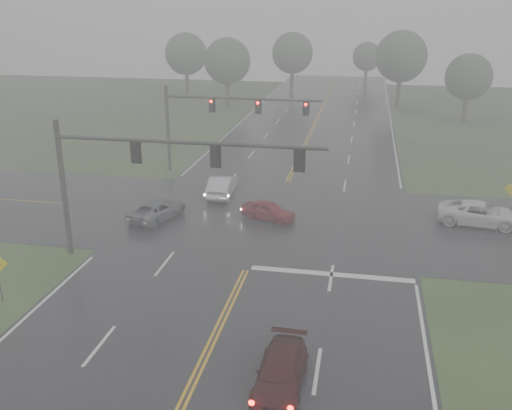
% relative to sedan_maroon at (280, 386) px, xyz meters
% --- Properties ---
extents(main_road, '(18.00, 160.00, 0.02)m').
position_rel_sedan_maroon_xyz_m(main_road, '(-3.25, 15.18, 0.00)').
color(main_road, black).
rests_on(main_road, ground).
extents(cross_street, '(120.00, 14.00, 0.02)m').
position_rel_sedan_maroon_xyz_m(cross_street, '(-3.25, 17.18, 0.00)').
color(cross_street, black).
rests_on(cross_street, ground).
extents(stop_bar, '(8.50, 0.50, 0.01)m').
position_rel_sedan_maroon_xyz_m(stop_bar, '(1.25, 9.58, 0.00)').
color(stop_bar, silver).
rests_on(stop_bar, ground).
extents(sedan_maroon, '(1.79, 4.23, 1.22)m').
position_rel_sedan_maroon_xyz_m(sedan_maroon, '(0.00, 0.00, 0.00)').
color(sedan_maroon, black).
rests_on(sedan_maroon, ground).
extents(sedan_red, '(3.85, 2.52, 1.22)m').
position_rel_sedan_maroon_xyz_m(sedan_red, '(-3.35, 16.88, 0.00)').
color(sedan_red, maroon).
rests_on(sedan_red, ground).
extents(sedan_silver, '(1.89, 4.65, 1.50)m').
position_rel_sedan_maroon_xyz_m(sedan_silver, '(-7.51, 21.04, 0.00)').
color(sedan_silver, silver).
rests_on(sedan_silver, ground).
extents(car_grey, '(3.28, 4.84, 1.23)m').
position_rel_sedan_maroon_xyz_m(car_grey, '(-10.47, 15.61, 0.00)').
color(car_grey, '#55575C').
rests_on(car_grey, ground).
extents(pickup_white, '(5.47, 3.10, 1.44)m').
position_rel_sedan_maroon_xyz_m(pickup_white, '(10.04, 18.55, 0.00)').
color(pickup_white, white).
rests_on(pickup_white, ground).
extents(signal_gantry_near, '(14.42, 0.33, 7.61)m').
position_rel_sedan_maroon_xyz_m(signal_gantry_near, '(-8.98, 9.56, 5.37)').
color(signal_gantry_near, black).
rests_on(signal_gantry_near, ground).
extents(signal_gantry_far, '(12.74, 0.36, 7.07)m').
position_rel_sedan_maroon_xyz_m(signal_gantry_far, '(-9.51, 26.69, 4.97)').
color(signal_gantry_far, black).
rests_on(signal_gantry_far, ground).
extents(tree_nw_a, '(6.19, 6.19, 9.09)m').
position_rel_sedan_maroon_xyz_m(tree_nw_a, '(-16.10, 58.58, 5.97)').
color(tree_nw_a, '#312820').
rests_on(tree_nw_a, ground).
extents(tree_ne_a, '(6.84, 6.84, 10.05)m').
position_rel_sedan_maroon_xyz_m(tree_ne_a, '(6.70, 62.90, 6.61)').
color(tree_ne_a, '#312820').
rests_on(tree_ne_a, ground).
extents(tree_n_mid, '(6.29, 6.29, 9.23)m').
position_rel_sedan_maroon_xyz_m(tree_n_mid, '(-9.12, 72.31, 6.07)').
color(tree_n_mid, '#312820').
rests_on(tree_n_mid, ground).
extents(tree_e_near, '(5.39, 5.39, 7.92)m').
position_rel_sedan_maroon_xyz_m(tree_e_near, '(14.04, 53.54, 5.20)').
color(tree_e_near, '#312820').
rests_on(tree_e_near, ground).
extents(tree_nw_b, '(6.30, 6.30, 9.25)m').
position_rel_sedan_maroon_xyz_m(tree_nw_b, '(-24.68, 67.53, 6.09)').
color(tree_nw_b, '#312820').
rests_on(tree_nw_b, ground).
extents(tree_n_far, '(4.86, 4.86, 7.14)m').
position_rel_sedan_maroon_xyz_m(tree_n_far, '(2.15, 84.12, 4.69)').
color(tree_n_far, '#312820').
rests_on(tree_n_far, ground).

